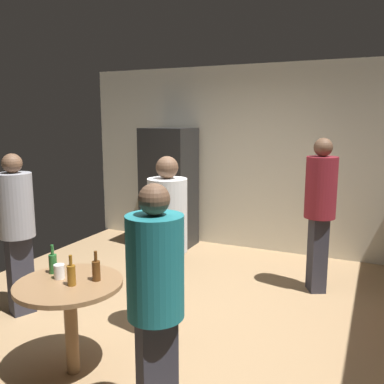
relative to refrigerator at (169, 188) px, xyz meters
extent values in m
cube|color=#9E7C56|center=(1.16, -2.20, -0.95)|extent=(5.20, 5.20, 0.10)
cube|color=beige|center=(1.16, 0.43, 0.45)|extent=(5.32, 0.06, 2.70)
cube|color=black|center=(0.00, 0.00, 0.00)|extent=(0.70, 0.65, 1.80)
cube|color=#262628|center=(0.21, -0.34, 0.09)|extent=(0.03, 0.03, 0.60)
cylinder|color=olive|center=(0.82, -3.20, -0.55)|extent=(0.10, 0.10, 0.70)
cylinder|color=olive|center=(0.82, -3.20, -0.18)|extent=(0.80, 0.80, 0.03)
cylinder|color=#8C5919|center=(0.88, -3.23, -0.09)|extent=(0.06, 0.06, 0.15)
cylinder|color=#8C5919|center=(0.88, -3.23, 0.02)|extent=(0.02, 0.02, 0.08)
cylinder|color=#593314|center=(0.99, -3.08, -0.09)|extent=(0.06, 0.06, 0.15)
cylinder|color=#593314|center=(0.99, -3.08, 0.02)|extent=(0.02, 0.02, 0.08)
cylinder|color=#26662D|center=(0.58, -3.10, -0.09)|extent=(0.06, 0.06, 0.15)
cylinder|color=#26662D|center=(0.58, -3.10, 0.02)|extent=(0.02, 0.02, 0.08)
cylinder|color=white|center=(0.70, -3.17, -0.11)|extent=(0.08, 0.08, 0.11)
cube|color=#2D2D38|center=(1.24, -2.41, -0.50)|extent=(0.25, 0.27, 0.80)
cylinder|color=white|center=(1.24, -2.41, 0.22)|extent=(0.46, 0.46, 0.63)
sphere|color=brown|center=(1.24, -2.41, 0.63)|extent=(0.19, 0.19, 0.19)
cube|color=#2D2D38|center=(1.72, -3.47, -0.51)|extent=(0.27, 0.28, 0.78)
cylinder|color=#1E727A|center=(1.72, -3.47, 0.19)|extent=(0.48, 0.48, 0.62)
sphere|color=brown|center=(1.72, -3.47, 0.59)|extent=(0.18, 0.18, 0.18)
cube|color=#2D2D38|center=(-0.32, -2.61, -0.50)|extent=(0.24, 0.27, 0.79)
cylinder|color=gray|center=(-0.32, -2.61, 0.21)|extent=(0.45, 0.45, 0.63)
sphere|color=brown|center=(-0.32, -2.61, 0.62)|extent=(0.19, 0.19, 0.19)
cube|color=#2D2D38|center=(2.30, -0.82, -0.47)|extent=(0.25, 0.27, 0.85)
cylinder|color=maroon|center=(2.30, -0.82, 0.29)|extent=(0.46, 0.46, 0.68)
sphere|color=brown|center=(2.30, -0.82, 0.73)|extent=(0.20, 0.20, 0.20)
camera|label=1|loc=(2.86, -5.48, 1.04)|focal=38.79mm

